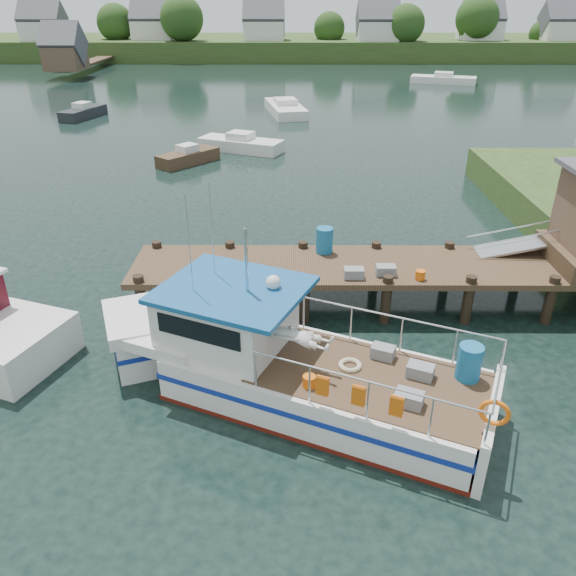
{
  "coord_description": "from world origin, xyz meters",
  "views": [
    {
      "loc": [
        -0.93,
        -16.32,
        9.07
      ],
      "look_at": [
        -1.0,
        -1.5,
        1.3
      ],
      "focal_mm": 35.0,
      "sensor_mm": 36.0,
      "label": 1
    }
  ],
  "objects_px": {
    "moored_rowboat": "(188,157)",
    "moored_b": "(241,144)",
    "moored_far": "(443,79)",
    "moored_d": "(285,108)",
    "lobster_boat": "(276,361)",
    "dock": "(527,240)",
    "moored_e": "(83,112)"
  },
  "relations": [
    {
      "from": "moored_d",
      "to": "moored_e",
      "type": "distance_m",
      "value": 16.77
    },
    {
      "from": "moored_rowboat",
      "to": "dock",
      "type": "bearing_deg",
      "value": -70.51
    },
    {
      "from": "moored_far",
      "to": "moored_d",
      "type": "xyz_separation_m",
      "value": [
        -17.94,
        -18.51,
        0.01
      ]
    },
    {
      "from": "dock",
      "to": "moored_d",
      "type": "bearing_deg",
      "value": 103.37
    },
    {
      "from": "moored_rowboat",
      "to": "moored_far",
      "type": "height_order",
      "value": "moored_far"
    },
    {
      "from": "lobster_boat",
      "to": "moored_b",
      "type": "xyz_separation_m",
      "value": [
        -2.89,
        25.06,
        -0.49
      ]
    },
    {
      "from": "moored_far",
      "to": "moored_b",
      "type": "bearing_deg",
      "value": -120.93
    },
    {
      "from": "dock",
      "to": "moored_b",
      "type": "relative_size",
      "value": 2.88
    },
    {
      "from": "dock",
      "to": "moored_b",
      "type": "bearing_deg",
      "value": 117.76
    },
    {
      "from": "moored_far",
      "to": "moored_b",
      "type": "distance_m",
      "value": 37.67
    },
    {
      "from": "dock",
      "to": "moored_d",
      "type": "distance_m",
      "value": 34.22
    },
    {
      "from": "dock",
      "to": "moored_d",
      "type": "height_order",
      "value": "dock"
    },
    {
      "from": "lobster_boat",
      "to": "moored_b",
      "type": "distance_m",
      "value": 25.23
    },
    {
      "from": "lobster_boat",
      "to": "moored_rowboat",
      "type": "bearing_deg",
      "value": 128.94
    },
    {
      "from": "moored_e",
      "to": "dock",
      "type": "bearing_deg",
      "value": -44.59
    },
    {
      "from": "lobster_boat",
      "to": "moored_rowboat",
      "type": "height_order",
      "value": "lobster_boat"
    },
    {
      "from": "moored_b",
      "to": "moored_d",
      "type": "bearing_deg",
      "value": 65.59
    },
    {
      "from": "moored_rowboat",
      "to": "moored_e",
      "type": "height_order",
      "value": "moored_e"
    },
    {
      "from": "dock",
      "to": "moored_rowboat",
      "type": "height_order",
      "value": "dock"
    },
    {
      "from": "dock",
      "to": "moored_rowboat",
      "type": "bearing_deg",
      "value": 128.42
    },
    {
      "from": "moored_e",
      "to": "moored_b",
      "type": "bearing_deg",
      "value": -30.94
    },
    {
      "from": "moored_far",
      "to": "moored_b",
      "type": "xyz_separation_m",
      "value": [
        -20.73,
        -31.45,
        -0.01
      ]
    },
    {
      "from": "moored_far",
      "to": "moored_b",
      "type": "relative_size",
      "value": 1.32
    },
    {
      "from": "lobster_boat",
      "to": "moored_d",
      "type": "xyz_separation_m",
      "value": [
        -0.1,
        37.99,
        -0.48
      ]
    },
    {
      "from": "moored_b",
      "to": "moored_d",
      "type": "height_order",
      "value": "moored_d"
    },
    {
      "from": "dock",
      "to": "moored_rowboat",
      "type": "relative_size",
      "value": 4.3
    },
    {
      "from": "moored_far",
      "to": "moored_d",
      "type": "bearing_deg",
      "value": -131.64
    },
    {
      "from": "moored_d",
      "to": "lobster_boat",
      "type": "bearing_deg",
      "value": -71.05
    },
    {
      "from": "moored_d",
      "to": "moored_e",
      "type": "xyz_separation_m",
      "value": [
        -16.65,
        -2.06,
        0.01
      ]
    },
    {
      "from": "moored_rowboat",
      "to": "moored_b",
      "type": "distance_m",
      "value": 4.29
    },
    {
      "from": "lobster_boat",
      "to": "moored_d",
      "type": "distance_m",
      "value": 38.0
    },
    {
      "from": "moored_d",
      "to": "dock",
      "type": "bearing_deg",
      "value": -57.82
    }
  ]
}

